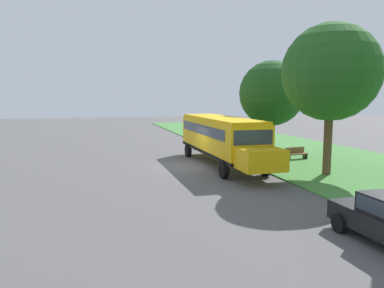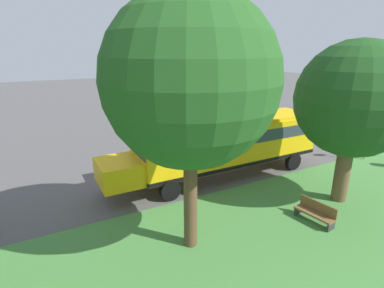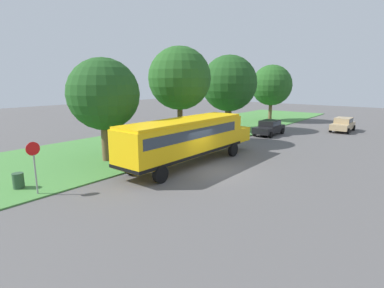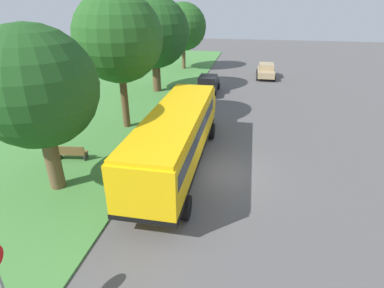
{
  "view_description": "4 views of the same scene",
  "coord_description": "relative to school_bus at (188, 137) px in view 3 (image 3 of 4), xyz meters",
  "views": [
    {
      "loc": [
        6.01,
        23.27,
        4.52
      ],
      "look_at": [
        0.1,
        1.49,
        1.65
      ],
      "focal_mm": 35.0,
      "sensor_mm": 36.0,
      "label": 1
    },
    {
      "loc": [
        -15.14,
        9.17,
        6.8
      ],
      "look_at": [
        0.05,
        0.99,
        1.28
      ],
      "focal_mm": 28.0,
      "sensor_mm": 36.0,
      "label": 2
    },
    {
      "loc": [
        10.38,
        -15.29,
        5.64
      ],
      "look_at": [
        -2.3,
        0.65,
        1.35
      ],
      "focal_mm": 28.0,
      "sensor_mm": 36.0,
      "label": 3
    },
    {
      "loc": [
        1.01,
        -13.17,
        7.88
      ],
      "look_at": [
        -1.59,
        0.38,
        1.28
      ],
      "focal_mm": 28.0,
      "sensor_mm": 36.0,
      "label": 4
    }
  ],
  "objects": [
    {
      "name": "oak_tree_roadside_mid",
      "position": [
        -4.77,
        4.64,
        3.95
      ],
      "size": [
        5.46,
        5.46,
        8.61
      ],
      "color": "brown",
      "rests_on": "ground"
    },
    {
      "name": "oak_tree_beside_bus",
      "position": [
        -5.08,
        -2.87,
        2.9
      ],
      "size": [
        4.94,
        4.94,
        7.23
      ],
      "color": "brown",
      "rests_on": "ground"
    },
    {
      "name": "oak_tree_across_road",
      "position": [
        -5.22,
        24.6,
        3.09
      ],
      "size": [
        5.6,
        5.6,
        7.88
      ],
      "color": "brown",
      "rests_on": "ground"
    },
    {
      "name": "car_black_nearest",
      "position": [
        -0.52,
        14.32,
        -1.05
      ],
      "size": [
        2.02,
        4.4,
        1.56
      ],
      "color": "black",
      "rests_on": "ground"
    },
    {
      "name": "park_bench",
      "position": [
        -5.83,
        -0.45,
        -1.45
      ],
      "size": [
        1.65,
        0.7,
        0.92
      ],
      "color": "brown",
      "rests_on": "ground"
    },
    {
      "name": "oak_tree_far_end",
      "position": [
        -5.25,
        13.88,
        3.39
      ],
      "size": [
        6.23,
        6.23,
        8.51
      ],
      "color": "brown",
      "rests_on": "ground"
    },
    {
      "name": "school_bus",
      "position": [
        0.0,
        0.0,
        0.0
      ],
      "size": [
        2.85,
        12.42,
        3.16
      ],
      "color": "yellow",
      "rests_on": "ground"
    },
    {
      "name": "trash_bin",
      "position": [
        -3.91,
        -9.4,
        -1.47
      ],
      "size": [
        0.56,
        0.56,
        0.9
      ],
      "primitive_type": "cylinder",
      "color": "#2D4C33",
      "rests_on": "ground"
    },
    {
      "name": "ground_plane",
      "position": [
        2.28,
        -0.17,
        -1.92
      ],
      "size": [
        120.0,
        120.0,
        0.0
      ],
      "primitive_type": "plane",
      "color": "#565454"
    },
    {
      "name": "grass_verge",
      "position": [
        -7.72,
        -0.17,
        -1.88
      ],
      "size": [
        12.0,
        80.0,
        0.08
      ],
      "primitive_type": "cube",
      "color": "#47843D",
      "rests_on": "ground"
    },
    {
      "name": "stop_sign",
      "position": [
        -2.32,
        -9.16,
        -0.19
      ],
      "size": [
        0.08,
        0.68,
        2.74
      ],
      "color": "gray",
      "rests_on": "ground"
    },
    {
      "name": "car_tan_middle",
      "position": [
        5.08,
        21.74,
        -1.05
      ],
      "size": [
        2.02,
        4.4,
        1.56
      ],
      "color": "tan",
      "rests_on": "ground"
    }
  ]
}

